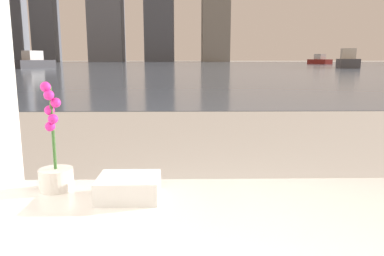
% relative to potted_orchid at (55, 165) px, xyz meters
% --- Properties ---
extents(potted_orchid, '(0.13, 0.13, 0.42)m').
position_rel_potted_orchid_xyz_m(potted_orchid, '(0.00, 0.00, 0.00)').
color(potted_orchid, silver).
rests_on(potted_orchid, bathtub).
extents(towel_stack, '(0.22, 0.19, 0.08)m').
position_rel_potted_orchid_xyz_m(towel_stack, '(0.29, -0.09, -0.06)').
color(towel_stack, white).
rests_on(towel_stack, bathtub).
extents(harbor_water, '(180.00, 110.00, 0.01)m').
position_rel_potted_orchid_xyz_m(harbor_water, '(0.55, 60.98, -0.64)').
color(harbor_water, slate).
rests_on(harbor_water, ground_plane).
extents(harbor_boat_0, '(3.42, 5.87, 2.08)m').
position_rel_potted_orchid_xyz_m(harbor_boat_0, '(18.25, 39.71, 0.10)').
color(harbor_boat_0, '#4C4C51').
rests_on(harbor_boat_0, harbor_water).
extents(harbor_boat_1, '(3.55, 5.09, 1.82)m').
position_rel_potted_orchid_xyz_m(harbor_boat_1, '(-15.56, 38.98, 0.01)').
color(harbor_boat_1, '#2D2D33').
rests_on(harbor_boat_1, harbor_water).
extents(harbor_boat_3, '(3.34, 5.08, 1.80)m').
position_rel_potted_orchid_xyz_m(harbor_boat_3, '(25.16, 67.70, 0.00)').
color(harbor_boat_3, maroon).
rests_on(harbor_boat_3, harbor_water).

